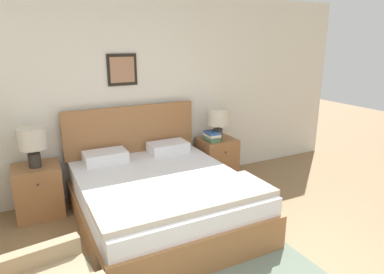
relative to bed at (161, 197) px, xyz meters
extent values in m
cube|color=silver|center=(0.15, 1.11, 1.00)|extent=(6.82, 0.06, 2.60)
cube|color=black|center=(-0.06, 1.07, 1.34)|extent=(0.39, 0.02, 0.40)
cube|color=#9E7051|center=(-0.06, 1.05, 1.34)|extent=(0.32, 0.00, 0.32)
cube|color=#936038|center=(0.00, -0.03, -0.16)|extent=(1.77, 2.09, 0.28)
cube|color=#936038|center=(0.00, -1.04, 0.02)|extent=(1.77, 0.06, 0.08)
cube|color=silver|center=(0.00, -0.03, 0.11)|extent=(1.70, 2.01, 0.26)
cube|color=#936038|center=(0.00, 0.99, 0.56)|extent=(1.77, 0.06, 0.64)
cube|color=#B2A893|center=(0.00, -0.68, 0.27)|extent=(1.73, 0.59, 0.06)
cube|color=silver|center=(-0.42, 0.76, 0.31)|extent=(0.52, 0.32, 0.14)
cube|color=silver|center=(0.42, 0.76, 0.31)|extent=(0.52, 0.32, 0.14)
cube|color=#998466|center=(-1.37, -0.81, 0.16)|extent=(0.74, 0.20, 0.14)
cube|color=#936038|center=(-1.22, 0.80, 0.01)|extent=(0.52, 0.46, 0.61)
sphere|color=#332D28|center=(-1.22, 0.56, 0.18)|extent=(0.02, 0.02, 0.02)
cube|color=#936038|center=(1.22, 0.80, 0.01)|extent=(0.52, 0.46, 0.61)
sphere|color=#332D28|center=(1.22, 0.56, 0.18)|extent=(0.02, 0.02, 0.02)
cylinder|color=#2D2823|center=(-1.22, 0.78, 0.39)|extent=(0.14, 0.14, 0.16)
cylinder|color=#2D2823|center=(-1.22, 0.78, 0.50)|extent=(0.02, 0.02, 0.06)
cylinder|color=beige|center=(-1.22, 0.78, 0.65)|extent=(0.31, 0.31, 0.24)
cylinder|color=#2D2823|center=(1.22, 0.78, 0.39)|extent=(0.14, 0.14, 0.16)
cylinder|color=#2D2823|center=(1.22, 0.78, 0.50)|extent=(0.02, 0.02, 0.06)
cylinder|color=beige|center=(1.22, 0.78, 0.65)|extent=(0.31, 0.31, 0.24)
cube|color=#4C7551|center=(1.11, 0.75, 0.33)|extent=(0.15, 0.25, 0.03)
cube|color=#4C7551|center=(1.11, 0.75, 0.36)|extent=(0.19, 0.23, 0.04)
cube|color=silver|center=(1.11, 0.75, 0.40)|extent=(0.17, 0.25, 0.03)
cube|color=#335693|center=(1.11, 0.75, 0.43)|extent=(0.19, 0.23, 0.03)
camera|label=1|loc=(-1.31, -3.31, 1.72)|focal=32.00mm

